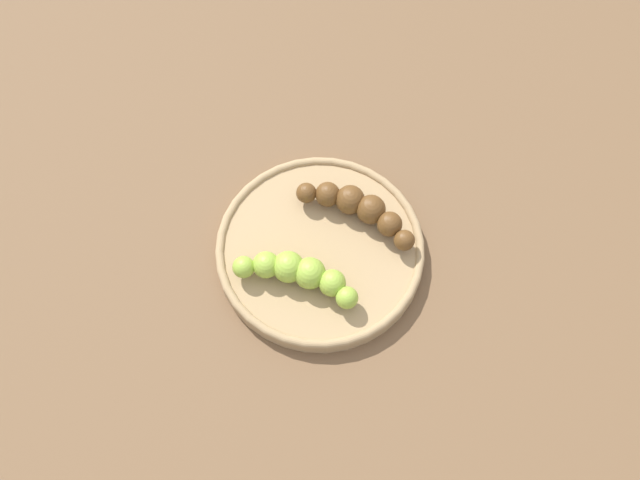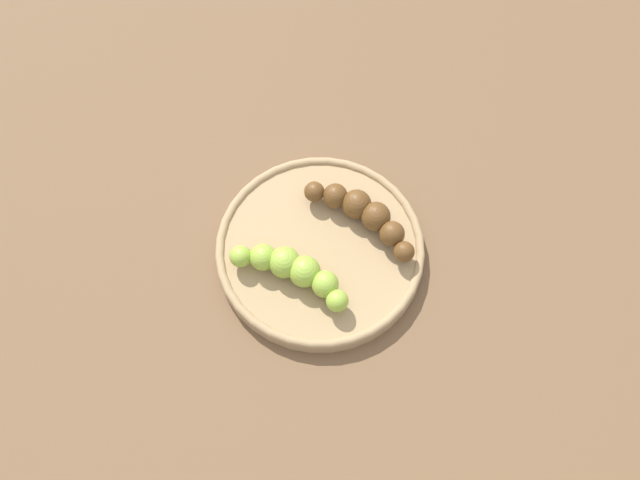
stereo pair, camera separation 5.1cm
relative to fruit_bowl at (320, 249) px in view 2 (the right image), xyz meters
The scene contains 4 objects.
ground_plane 0.01m from the fruit_bowl, ahead, with size 2.40×2.40×0.00m, color brown.
fruit_bowl is the anchor object (origin of this frame).
banana_green 0.05m from the fruit_bowl, 135.75° to the right, with size 0.13×0.09×0.04m.
banana_overripe 0.07m from the fruit_bowl, 28.47° to the left, with size 0.12×0.11×0.03m.
Camera 2 is at (-0.04, -0.34, 0.77)m, focal length 40.61 mm.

